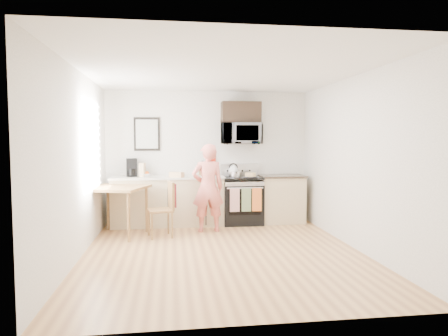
{
  "coord_description": "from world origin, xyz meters",
  "views": [
    {
      "loc": [
        -0.74,
        -5.65,
        1.63
      ],
      "look_at": [
        0.15,
        1.0,
        1.16
      ],
      "focal_mm": 32.0,
      "sensor_mm": 36.0,
      "label": 1
    }
  ],
  "objects": [
    {
      "name": "knife_block",
      "position": [
        -0.12,
        2.22,
        1.04
      ],
      "size": [
        0.14,
        0.15,
        0.2
      ],
      "primitive_type": "cube",
      "rotation": [
        0.0,
        0.0,
        0.61
      ],
      "color": "brown",
      "rests_on": "countertop_left"
    },
    {
      "name": "wall_trivet",
      "position": [
        0.05,
        2.28,
        1.3
      ],
      "size": [
        0.2,
        0.02,
        0.2
      ],
      "primitive_type": "cube",
      "color": "#AE200E",
      "rests_on": "back_wall"
    },
    {
      "name": "microwave",
      "position": [
        0.63,
        2.08,
        1.76
      ],
      "size": [
        0.76,
        0.51,
        0.42
      ],
      "primitive_type": "imported",
      "color": "#B5B5BA",
      "rests_on": "back_wall"
    },
    {
      "name": "person",
      "position": [
        -0.09,
        1.37,
        0.78
      ],
      "size": [
        0.6,
        0.42,
        1.57
      ],
      "primitive_type": "imported",
      "rotation": [
        0.0,
        0.0,
        3.23
      ],
      "color": "#D2483A",
      "rests_on": "floor"
    },
    {
      "name": "back_wall",
      "position": [
        0.0,
        2.3,
        1.3
      ],
      "size": [
        4.0,
        0.04,
        2.6
      ],
      "primitive_type": "cube",
      "color": "beige",
      "rests_on": "floor"
    },
    {
      "name": "dining_table",
      "position": [
        -1.65,
        1.27,
        0.75
      ],
      "size": [
        0.99,
        0.99,
        0.84
      ],
      "rotation": [
        0.0,
        0.0,
        -0.33
      ],
      "color": "brown",
      "rests_on": "floor"
    },
    {
      "name": "countertop_right",
      "position": [
        1.43,
        2.0,
        0.92
      ],
      "size": [
        0.88,
        0.64,
        0.04
      ],
      "primitive_type": "cube",
      "color": "black",
      "rests_on": "cabinet_right"
    },
    {
      "name": "window",
      "position": [
        -1.96,
        0.8,
        1.55
      ],
      "size": [
        0.06,
        1.4,
        1.5
      ],
      "color": "silver",
      "rests_on": "left_wall"
    },
    {
      "name": "chair",
      "position": [
        -0.8,
        1.1,
        0.6
      ],
      "size": [
        0.5,
        0.46,
        0.94
      ],
      "rotation": [
        0.0,
        0.0,
        0.2
      ],
      "color": "brown",
      "rests_on": "floor"
    },
    {
      "name": "right_wall",
      "position": [
        2.0,
        0.0,
        1.3
      ],
      "size": [
        0.04,
        4.6,
        2.6
      ],
      "primitive_type": "cube",
      "color": "beige",
      "rests_on": "floor"
    },
    {
      "name": "left_wall",
      "position": [
        -2.0,
        0.0,
        1.3
      ],
      "size": [
        0.04,
        4.6,
        2.6
      ],
      "primitive_type": "cube",
      "color": "beige",
      "rests_on": "floor"
    },
    {
      "name": "upper_cabinet",
      "position": [
        0.63,
        2.12,
        2.18
      ],
      "size": [
        0.76,
        0.35,
        0.4
      ],
      "primitive_type": "cube",
      "color": "black",
      "rests_on": "back_wall"
    },
    {
      "name": "kettle",
      "position": [
        0.49,
        2.13,
        1.03
      ],
      "size": [
        0.2,
        0.2,
        0.25
      ],
      "color": "silver",
      "rests_on": "range"
    },
    {
      "name": "milk_carton",
      "position": [
        -1.28,
        2.04,
        1.07
      ],
      "size": [
        0.13,
        0.13,
        0.26
      ],
      "primitive_type": "cube",
      "rotation": [
        0.0,
        0.0,
        -0.37
      ],
      "color": "tan",
      "rests_on": "countertop_left"
    },
    {
      "name": "floor",
      "position": [
        0.0,
        0.0,
        0.0
      ],
      "size": [
        4.6,
        4.6,
        0.0
      ],
      "primitive_type": "plane",
      "color": "#9D683C",
      "rests_on": "ground"
    },
    {
      "name": "pot",
      "position": [
        0.5,
        1.9,
        0.98
      ],
      "size": [
        0.21,
        0.35,
        0.1
      ],
      "rotation": [
        0.0,
        0.0,
        -0.09
      ],
      "color": "#B5B5BA",
      "rests_on": "range"
    },
    {
      "name": "utensil_crock",
      "position": [
        -0.08,
        2.13,
        1.1
      ],
      "size": [
        0.13,
        0.13,
        0.4
      ],
      "color": "#AE200E",
      "rests_on": "countertop_left"
    },
    {
      "name": "cabinet_right",
      "position": [
        1.43,
        2.0,
        0.45
      ],
      "size": [
        0.84,
        0.6,
        0.9
      ],
      "primitive_type": "cube",
      "color": "tan",
      "rests_on": "floor"
    },
    {
      "name": "wall_art",
      "position": [
        -1.2,
        2.28,
        1.75
      ],
      "size": [
        0.5,
        0.04,
        0.65
      ],
      "color": "black",
      "rests_on": "back_wall"
    },
    {
      "name": "coffee_maker",
      "position": [
        -1.49,
        2.11,
        1.1
      ],
      "size": [
        0.22,
        0.3,
        0.34
      ],
      "rotation": [
        0.0,
        0.0,
        0.14
      ],
      "color": "black",
      "rests_on": "countertop_left"
    },
    {
      "name": "countertop_left",
      "position": [
        -0.8,
        2.0,
        0.92
      ],
      "size": [
        2.14,
        0.64,
        0.04
      ],
      "primitive_type": "cube",
      "color": "beige",
      "rests_on": "cabinet_left"
    },
    {
      "name": "fruit_bowl",
      "position": [
        -1.24,
        2.09,
        0.98
      ],
      "size": [
        0.25,
        0.25,
        0.1
      ],
      "color": "silver",
      "rests_on": "countertop_left"
    },
    {
      "name": "cake",
      "position": [
        0.76,
        1.79,
        0.97
      ],
      "size": [
        0.26,
        0.26,
        0.09
      ],
      "color": "black",
      "rests_on": "range"
    },
    {
      "name": "range",
      "position": [
        0.63,
        1.98,
        0.44
      ],
      "size": [
        0.76,
        0.7,
        1.16
      ],
      "color": "black",
      "rests_on": "floor"
    },
    {
      "name": "front_wall",
      "position": [
        0.0,
        -2.3,
        1.3
      ],
      "size": [
        4.0,
        0.04,
        2.6
      ],
      "primitive_type": "cube",
      "color": "beige",
      "rests_on": "floor"
    },
    {
      "name": "ceiling",
      "position": [
        0.0,
        0.0,
        2.6
      ],
      "size": [
        4.0,
        4.6,
        0.04
      ],
      "primitive_type": "cube",
      "color": "white",
      "rests_on": "back_wall"
    },
    {
      "name": "bread_bag",
      "position": [
        -0.64,
        1.8,
        0.99
      ],
      "size": [
        0.29,
        0.25,
        0.1
      ],
      "primitive_type": "cube",
      "rotation": [
        0.0,
        0.0,
        -0.57
      ],
      "color": "tan",
      "rests_on": "countertop_left"
    },
    {
      "name": "cabinet_left",
      "position": [
        -0.8,
        2.0,
        0.45
      ],
      "size": [
        2.1,
        0.6,
        0.9
      ],
      "primitive_type": "cube",
      "color": "tan",
      "rests_on": "floor"
    }
  ]
}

